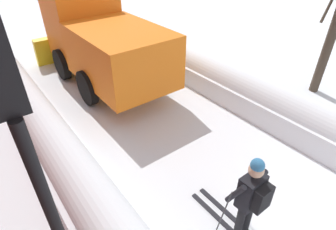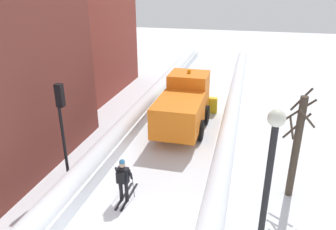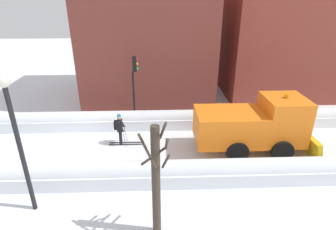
{
  "view_description": "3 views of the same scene",
  "coord_description": "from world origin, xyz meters",
  "px_view_note": "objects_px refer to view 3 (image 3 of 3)",
  "views": [
    {
      "loc": [
        -3.55,
        0.68,
        4.56
      ],
      "look_at": [
        -0.36,
        4.82,
        0.99
      ],
      "focal_mm": 29.07,
      "sensor_mm": 36.0,
      "label": 1
    },
    {
      "loc": [
        3.4,
        -7.4,
        7.82
      ],
      "look_at": [
        -0.28,
        7.17,
        1.6
      ],
      "focal_mm": 34.74,
      "sensor_mm": 36.0,
      "label": 2
    },
    {
      "loc": [
        12.48,
        4.22,
        7.58
      ],
      "look_at": [
        -0.82,
        4.75,
        1.66
      ],
      "focal_mm": 29.31,
      "sensor_mm": 36.0,
      "label": 3
    }
  ],
  "objects_px": {
    "skier": "(120,128)",
    "street_lamp": "(16,131)",
    "traffic_light_pole": "(135,77)",
    "bare_tree_near": "(156,180)",
    "plow_truck": "(255,124)"
  },
  "relations": [
    {
      "from": "traffic_light_pole",
      "to": "bare_tree_near",
      "type": "bearing_deg",
      "value": 8.25
    },
    {
      "from": "skier",
      "to": "bare_tree_near",
      "type": "bearing_deg",
      "value": 17.89
    },
    {
      "from": "plow_truck",
      "to": "bare_tree_near",
      "type": "height_order",
      "value": "bare_tree_near"
    },
    {
      "from": "plow_truck",
      "to": "traffic_light_pole",
      "type": "xyz_separation_m",
      "value": [
        -3.57,
        -6.28,
        1.51
      ]
    },
    {
      "from": "plow_truck",
      "to": "skier",
      "type": "xyz_separation_m",
      "value": [
        -0.87,
        -6.99,
        -0.48
      ]
    },
    {
      "from": "bare_tree_near",
      "to": "traffic_light_pole",
      "type": "bearing_deg",
      "value": -171.75
    },
    {
      "from": "street_lamp",
      "to": "bare_tree_near",
      "type": "distance_m",
      "value": 5.02
    },
    {
      "from": "street_lamp",
      "to": "bare_tree_near",
      "type": "height_order",
      "value": "street_lamp"
    },
    {
      "from": "plow_truck",
      "to": "street_lamp",
      "type": "relative_size",
      "value": 1.13
    },
    {
      "from": "skier",
      "to": "traffic_light_pole",
      "type": "bearing_deg",
      "value": 165.38
    },
    {
      "from": "street_lamp",
      "to": "skier",
      "type": "bearing_deg",
      "value": 150.65
    },
    {
      "from": "traffic_light_pole",
      "to": "street_lamp",
      "type": "bearing_deg",
      "value": -24.45
    },
    {
      "from": "bare_tree_near",
      "to": "plow_truck",
      "type": "bearing_deg",
      "value": 136.51
    },
    {
      "from": "plow_truck",
      "to": "bare_tree_near",
      "type": "relative_size",
      "value": 1.38
    },
    {
      "from": "skier",
      "to": "street_lamp",
      "type": "height_order",
      "value": "street_lamp"
    }
  ]
}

